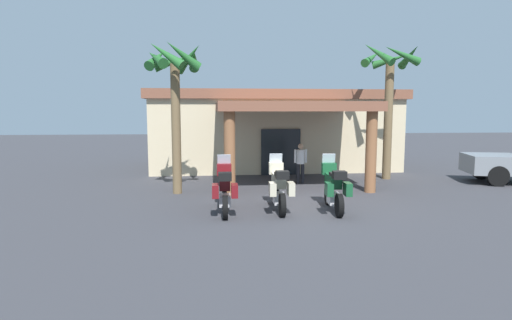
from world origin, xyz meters
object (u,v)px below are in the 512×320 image
motorcycle_cream (279,187)px  palm_tree_roadside (175,78)px  motel_building (272,128)px  motorcycle_maroon (225,189)px  palm_tree_near_portico (390,81)px  motorcycle_green (334,187)px  pedestrian (301,161)px

motorcycle_cream → palm_tree_roadside: bearing=49.4°
motel_building → motorcycle_maroon: 10.36m
motorcycle_maroon → palm_tree_near_portico: palm_tree_near_portico is taller
motorcycle_green → palm_tree_near_portico: palm_tree_near_portico is taller
motorcycle_maroon → motel_building: bearing=-14.7°
motorcycle_cream → pedestrian: (1.52, 4.55, 0.23)m
motorcycle_cream → palm_tree_near_portico: 8.38m
motorcycle_cream → pedestrian: size_ratio=1.37×
pedestrian → palm_tree_near_portico: size_ratio=0.28×
motorcycle_cream → pedestrian: pedestrian is taller
motorcycle_maroon → palm_tree_roadside: 4.80m
motorcycle_cream → motorcycle_green: size_ratio=1.00×
motorcycle_cream → palm_tree_near_portico: (5.43, 5.35, 3.47)m
motorcycle_cream → palm_tree_near_portico: size_ratio=0.38×
motel_building → motorcycle_maroon: size_ratio=5.62×
pedestrian → palm_tree_roadside: size_ratio=0.30×
motorcycle_maroon → palm_tree_near_portico: 9.57m
motel_building → palm_tree_near_portico: size_ratio=2.13×
pedestrian → palm_tree_near_portico: bearing=98.8°
motorcycle_maroon → palm_tree_near_portico: size_ratio=0.38×
motorcycle_green → pedestrian: (-0.08, 4.73, 0.23)m
motel_building → motorcycle_green: bearing=-87.7°
motorcycle_cream → palm_tree_roadside: (-3.25, 2.89, 3.34)m
palm_tree_roadside → palm_tree_near_portico: size_ratio=0.91×
pedestrian → palm_tree_roadside: 5.94m
motorcycle_green → palm_tree_near_portico: size_ratio=0.38×
motorcycle_maroon → motorcycle_cream: same height
motorcycle_maroon → motorcycle_cream: size_ratio=1.00×
palm_tree_near_portico → motorcycle_cream: bearing=-135.5°
motorcycle_maroon → palm_tree_roadside: palm_tree_roadside is taller
palm_tree_roadside → pedestrian: bearing=19.1°
motorcycle_green → palm_tree_roadside: palm_tree_roadside is taller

